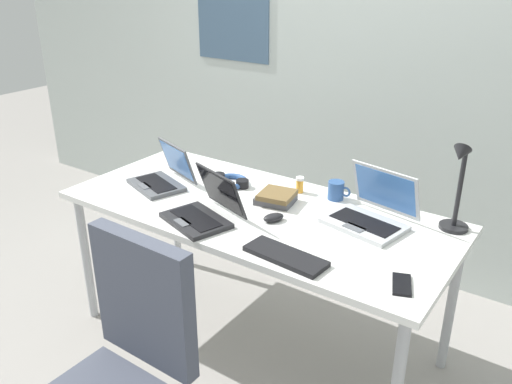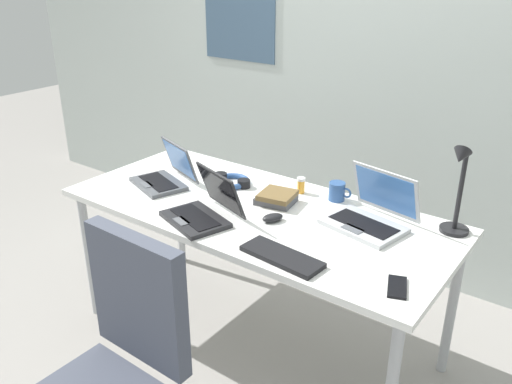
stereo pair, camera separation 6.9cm
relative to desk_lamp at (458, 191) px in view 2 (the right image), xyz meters
The scene contains 14 objects.
ground_plane 1.26m from the desk_lamp, 160.97° to the right, with size 12.00×12.00×0.00m, color gray.
wall_back 1.21m from the desk_lamp, 134.21° to the left, with size 6.00×0.13×2.60m.
desk 0.88m from the desk_lamp, 160.97° to the right, with size 1.80×0.80×0.74m.
desk_lamp is the anchor object (origin of this frame).
laptop_near_lamp 0.36m from the desk_lamp, 158.50° to the right, with size 0.37×0.35×0.23m.
laptop_front_left 1.06m from the desk_lamp, 151.29° to the right, with size 0.36×0.35×0.21m.
laptop_back_left 1.38m from the desk_lamp, 166.48° to the right, with size 0.35×0.33×0.21m.
external_keyboard 0.76m from the desk_lamp, 128.07° to the right, with size 0.33×0.12×0.02m, color black.
computer_mouse 0.77m from the desk_lamp, 152.78° to the right, with size 0.06×0.10×0.03m, color black.
cell_phone 0.54m from the desk_lamp, 92.57° to the right, with size 0.06×0.14×0.01m, color black.
headphones 1.09m from the desk_lamp, behind, with size 0.21×0.18×0.04m.
pill_bottle 0.74m from the desk_lamp, behind, with size 0.04×0.04×0.08m.
book_stack 0.79m from the desk_lamp, 166.87° to the right, with size 0.19×0.18×0.05m.
coffee_mug 0.57m from the desk_lamp, behind, with size 0.11×0.08×0.09m.
Camera 2 is at (1.31, -1.77, 1.79)m, focal length 37.45 mm.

